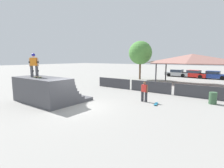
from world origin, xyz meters
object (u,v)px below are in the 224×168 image
(skater_on_deck, at_px, (34,64))
(parked_car_blue, at_px, (213,75))
(skateboard_on_deck, at_px, (38,77))
(parked_car_red, at_px, (194,74))
(trash_bin, at_px, (213,98))
(tree_beside_pavilion, at_px, (140,53))
(skateboard_on_ground, at_px, (156,104))
(parked_car_silver, at_px, (177,73))
(bystander_walking, at_px, (144,91))

(skater_on_deck, height_order, parked_car_blue, skater_on_deck)
(skateboard_on_deck, xyz_separation_m, parked_car_blue, (8.22, 24.59, -1.31))
(parked_car_red, bearing_deg, skater_on_deck, -92.56)
(skater_on_deck, bearing_deg, trash_bin, -5.42)
(tree_beside_pavilion, xyz_separation_m, trash_bin, (11.15, -10.21, -3.63))
(tree_beside_pavilion, bearing_deg, skateboard_on_ground, -58.08)
(skateboard_on_deck, bearing_deg, parked_car_silver, 75.80)
(skateboard_on_deck, bearing_deg, skater_on_deck, 163.70)
(bystander_walking, relative_size, parked_car_blue, 0.36)
(skateboard_on_deck, distance_m, parked_car_red, 25.37)
(skater_on_deck, bearing_deg, parked_car_red, 37.60)
(parked_car_silver, bearing_deg, skateboard_on_deck, -92.56)
(trash_bin, height_order, parked_car_blue, parked_car_blue)
(skateboard_on_deck, height_order, parked_car_blue, skateboard_on_deck)
(skateboard_on_ground, height_order, tree_beside_pavilion, tree_beside_pavilion)
(bystander_walking, distance_m, skateboard_on_ground, 1.35)
(skateboard_on_deck, xyz_separation_m, skateboard_on_ground, (7.08, 4.59, -1.85))
(skater_on_deck, distance_m, trash_bin, 13.14)
(skateboard_on_deck, relative_size, skateboard_on_ground, 0.94)
(bystander_walking, distance_m, parked_car_silver, 20.46)
(skateboard_on_deck, height_order, parked_car_silver, skateboard_on_deck)
(skateboard_on_ground, bearing_deg, skateboard_on_deck, -70.60)
(skateboard_on_deck, relative_size, bystander_walking, 0.52)
(skateboard_on_ground, relative_size, tree_beside_pavilion, 0.15)
(tree_beside_pavilion, height_order, trash_bin, tree_beside_pavilion)
(skateboard_on_deck, bearing_deg, trash_bin, 26.74)
(skater_on_deck, xyz_separation_m, tree_beside_pavilion, (-0.38, 17.34, 1.21))
(parked_car_red, bearing_deg, bystander_walking, -77.25)
(skateboard_on_deck, distance_m, tree_beside_pavilion, 17.57)
(skateboard_on_deck, relative_size, parked_car_red, 0.18)
(bystander_walking, height_order, parked_car_silver, bystander_walking)
(bystander_walking, xyz_separation_m, parked_car_silver, (-3.48, 20.16, -0.25))
(skater_on_deck, relative_size, skateboard_on_deck, 2.19)
(skater_on_deck, distance_m, parked_car_red, 25.48)
(trash_bin, height_order, parked_car_silver, parked_car_silver)
(skater_on_deck, bearing_deg, skateboard_on_deck, -46.82)
(parked_car_red, xyz_separation_m, parked_car_blue, (2.84, -0.17, -0.00))
(skater_on_deck, height_order, parked_car_red, skater_on_deck)
(bystander_walking, relative_size, skateboard_on_ground, 1.79)
(tree_beside_pavilion, xyz_separation_m, parked_car_silver, (3.45, 7.61, -3.46))
(skateboard_on_ground, bearing_deg, parked_car_blue, 163.19)
(parked_car_blue, bearing_deg, skateboard_on_ground, -91.95)
(parked_car_silver, relative_size, parked_car_blue, 0.98)
(tree_beside_pavilion, xyz_separation_m, parked_car_blue, (9.13, 7.17, -3.46))
(parked_car_blue, bearing_deg, trash_bin, -82.08)
(parked_car_silver, distance_m, parked_car_red, 2.85)
(tree_beside_pavilion, relative_size, trash_bin, 6.87)
(skateboard_on_deck, bearing_deg, parked_car_red, 69.34)
(tree_beside_pavilion, height_order, parked_car_silver, tree_beside_pavilion)
(tree_beside_pavilion, relative_size, parked_car_silver, 1.42)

